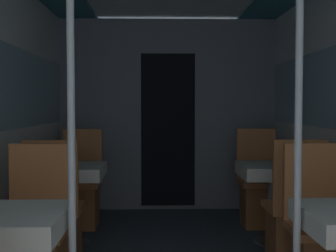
{
  "coord_description": "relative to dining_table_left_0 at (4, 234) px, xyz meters",
  "views": [
    {
      "loc": [
        -0.15,
        -1.55,
        1.26
      ],
      "look_at": [
        -0.03,
        3.01,
        1.04
      ],
      "focal_mm": 50.0,
      "sensor_mm": 36.0,
      "label": 1
    }
  ],
  "objects": [
    {
      "name": "chair_left_far_1",
      "position": [
        0.0,
        2.41,
        -0.3
      ],
      "size": [
        0.41,
        0.41,
        0.99
      ],
      "rotation": [
        0.0,
        0.0,
        3.14
      ],
      "color": "#9C5B31",
      "rests_on": "ground_plane"
    },
    {
      "name": "dining_table_right_1",
      "position": [
        1.84,
        1.81,
        0.0
      ],
      "size": [
        0.61,
        0.61,
        0.71
      ],
      "color": "#4C4C51",
      "rests_on": "ground_plane"
    },
    {
      "name": "chair_left_near_1",
      "position": [
        0.0,
        1.21,
        -0.3
      ],
      "size": [
        0.41,
        0.41,
        0.99
      ],
      "color": "#9C5B31",
      "rests_on": "ground_plane"
    },
    {
      "name": "chair_right_near_1",
      "position": [
        1.84,
        1.21,
        -0.3
      ],
      "size": [
        0.41,
        0.41,
        0.99
      ],
      "color": "#9C5B31",
      "rests_on": "ground_plane"
    },
    {
      "name": "chair_right_far_1",
      "position": [
        1.84,
        2.41,
        -0.3
      ],
      "size": [
        0.41,
        0.41,
        0.99
      ],
      "rotation": [
        0.0,
        0.0,
        3.14
      ],
      "color": "#9C5B31",
      "rests_on": "ground_plane"
    },
    {
      "name": "dining_table_left_1",
      "position": [
        0.0,
        1.81,
        0.0
      ],
      "size": [
        0.61,
        0.61,
        0.71
      ],
      "color": "#4C4C51",
      "rests_on": "ground_plane"
    },
    {
      "name": "dining_table_left_0",
      "position": [
        0.0,
        0.0,
        0.0
      ],
      "size": [
        0.61,
        0.61,
        0.71
      ],
      "color": "#4C4C51",
      "rests_on": "ground_plane"
    },
    {
      "name": "chair_right_far_0",
      "position": [
        1.84,
        0.6,
        -0.3
      ],
      "size": [
        0.41,
        0.41,
        0.99
      ],
      "rotation": [
        0.0,
        0.0,
        3.14
      ],
      "color": "#9C5B31",
      "rests_on": "ground_plane"
    },
    {
      "name": "support_pole_left_0",
      "position": [
        0.34,
        0.0,
        0.53
      ],
      "size": [
        0.04,
        0.04,
        2.26
      ],
      "color": "silver",
      "rests_on": "ground_plane"
    },
    {
      "name": "support_pole_right_0",
      "position": [
        1.49,
        0.0,
        0.53
      ],
      "size": [
        0.04,
        0.04,
        2.26
      ],
      "color": "silver",
      "rests_on": "ground_plane"
    },
    {
      "name": "bulkhead_far",
      "position": [
        0.92,
        3.23,
        0.52
      ],
      "size": [
        2.56,
        0.09,
        2.26
      ],
      "color": "slate",
      "rests_on": "ground_plane"
    }
  ]
}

